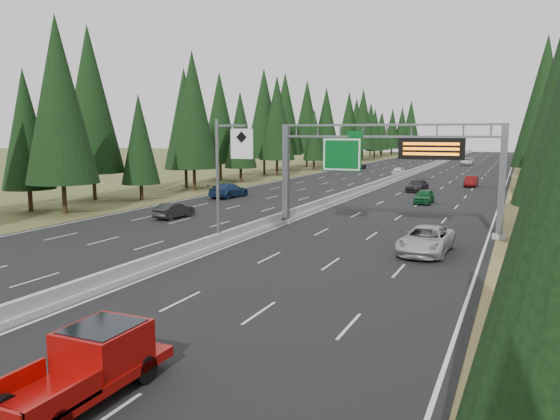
# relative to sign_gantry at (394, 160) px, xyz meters

# --- Properties ---
(road) EXTENTS (32.00, 260.00, 0.08)m
(road) POSITION_rel_sign_gantry_xyz_m (-8.92, 45.12, -5.23)
(road) COLOR black
(road) RESTS_ON ground
(shoulder_right) EXTENTS (3.60, 260.00, 0.06)m
(shoulder_right) POSITION_rel_sign_gantry_xyz_m (8.88, 45.12, -5.24)
(shoulder_right) COLOR olive
(shoulder_right) RESTS_ON ground
(shoulder_left) EXTENTS (3.60, 260.00, 0.06)m
(shoulder_left) POSITION_rel_sign_gantry_xyz_m (-26.72, 45.12, -5.24)
(shoulder_left) COLOR #4A5427
(shoulder_left) RESTS_ON ground
(median_barrier) EXTENTS (0.70, 260.00, 0.85)m
(median_barrier) POSITION_rel_sign_gantry_xyz_m (-8.92, 45.12, -4.85)
(median_barrier) COLOR #9C9C96
(median_barrier) RESTS_ON road
(sign_gantry) EXTENTS (16.75, 0.98, 7.80)m
(sign_gantry) POSITION_rel_sign_gantry_xyz_m (0.00, 0.00, 0.00)
(sign_gantry) COLOR slate
(sign_gantry) RESTS_ON road
(hov_sign_pole) EXTENTS (2.80, 0.50, 8.00)m
(hov_sign_pole) POSITION_rel_sign_gantry_xyz_m (-8.33, -9.92, -0.54)
(hov_sign_pole) COLOR slate
(hov_sign_pole) RESTS_ON road
(tree_row_left) EXTENTS (12.59, 245.29, 18.99)m
(tree_row_left) POSITION_rel_sign_gantry_xyz_m (-31.23, 34.17, 4.33)
(tree_row_left) COLOR black
(tree_row_left) RESTS_ON ground
(silver_minivan) EXTENTS (2.97, 5.92, 1.61)m
(silver_minivan) POSITION_rel_sign_gantry_xyz_m (3.44, -6.55, -4.39)
(silver_minivan) COLOR #B4B5B9
(silver_minivan) RESTS_ON road
(red_pickup) EXTENTS (2.01, 5.64, 1.84)m
(red_pickup) POSITION_rel_sign_gantry_xyz_m (-2.07, -28.43, -4.17)
(red_pickup) COLOR black
(red_pickup) RESTS_ON road
(car_ahead_green) EXTENTS (1.75, 4.24, 1.44)m
(car_ahead_green) POSITION_rel_sign_gantry_xyz_m (-0.48, 17.05, -4.47)
(car_ahead_green) COLOR #135527
(car_ahead_green) RESTS_ON road
(car_ahead_dkred) EXTENTS (1.58, 4.28, 1.40)m
(car_ahead_dkred) POSITION_rel_sign_gantry_xyz_m (2.41, 37.08, -4.49)
(car_ahead_dkred) COLOR #610D0E
(car_ahead_dkred) RESTS_ON road
(car_ahead_dkgrey) EXTENTS (2.37, 5.06, 1.43)m
(car_ahead_dkgrey) POSITION_rel_sign_gantry_xyz_m (-3.13, 28.22, -4.48)
(car_ahead_dkgrey) COLOR black
(car_ahead_dkgrey) RESTS_ON road
(car_ahead_white) EXTENTS (2.66, 5.54, 1.52)m
(car_ahead_white) POSITION_rel_sign_gantry_xyz_m (-2.64, 88.04, -4.43)
(car_ahead_white) COLOR silver
(car_ahead_white) RESTS_ON road
(car_ahead_far) EXTENTS (1.72, 4.00, 1.35)m
(car_ahead_far) POSITION_rel_sign_gantry_xyz_m (-6.48, 109.62, -4.52)
(car_ahead_far) COLOR black
(car_ahead_far) RESTS_ON road
(car_onc_near) EXTENTS (1.76, 4.07, 1.30)m
(car_onc_near) POSITION_rel_sign_gantry_xyz_m (-18.22, -1.32, -4.54)
(car_onc_near) COLOR black
(car_onc_near) RESTS_ON road
(car_onc_blue) EXTENTS (2.78, 5.74, 1.61)m
(car_onc_blue) POSITION_rel_sign_gantry_xyz_m (-21.21, 13.43, -4.38)
(car_onc_blue) COLOR navy
(car_onc_blue) RESTS_ON road
(car_onc_white) EXTENTS (1.89, 4.25, 1.42)m
(car_onc_white) POSITION_rel_sign_gantry_xyz_m (-10.42, 52.53, -4.48)
(car_onc_white) COLOR silver
(car_onc_white) RESTS_ON road
(car_onc_far) EXTENTS (2.39, 4.76, 1.29)m
(car_onc_far) POSITION_rel_sign_gantry_xyz_m (-21.03, 65.35, -4.54)
(car_onc_far) COLOR black
(car_onc_far) RESTS_ON road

